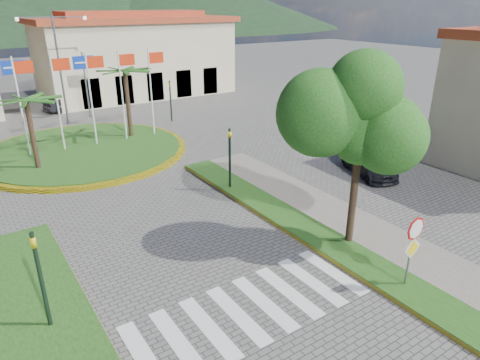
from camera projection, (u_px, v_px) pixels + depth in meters
sidewalk_right at (424, 275)px, 14.69m from camera, size 4.00×28.00×0.15m
verge_right at (402, 287)px, 14.07m from camera, size 1.60×28.00×0.18m
median_left at (3, 357)px, 11.28m from camera, size 5.00×14.00×0.18m
crosswalk at (248, 309)px, 13.15m from camera, size 8.00×3.00×0.01m
roundabout_island at (84, 150)px, 26.86m from camera, size 12.70×12.70×6.00m
stop_sign at (413, 241)px, 13.44m from camera, size 0.80×0.11×2.65m
deciduous_tree at (363, 114)px, 14.78m from camera, size 3.60×3.60×6.80m
traffic_light_left at (40, 273)px, 11.63m from camera, size 0.15×0.18×3.20m
traffic_light_right at (230, 153)px, 20.85m from camera, size 0.15×0.18×3.20m
traffic_light_far at (170, 97)px, 33.38m from camera, size 0.18×0.15×3.20m
direction_sign_west at (16, 79)px, 31.40m from camera, size 1.60×0.14×5.20m
direction_sign_east at (85, 74)px, 33.98m from camera, size 1.60×0.14×5.20m
street_lamp_centre at (59, 64)px, 31.84m from camera, size 4.80×0.16×8.00m
building_right at (135, 55)px, 42.84m from camera, size 19.08×9.54×8.05m
hill_far_east at (196, 2)px, 146.15m from camera, size 120.00×120.00×18.00m
car_dark_b at (69, 103)px, 37.33m from camera, size 4.32×2.44×1.35m
car_side_right at (369, 163)px, 23.40m from camera, size 3.08×4.53×1.22m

